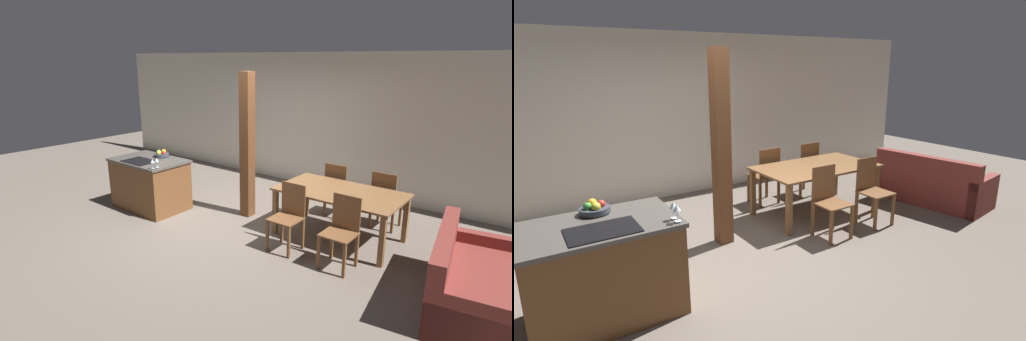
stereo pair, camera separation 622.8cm
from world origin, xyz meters
TOP-DOWN VIEW (x-y plane):
  - ground_plane at (0.00, 0.00)m, footprint 16.00×16.00m
  - wall_back at (0.00, 2.72)m, footprint 11.20×0.08m
  - kitchen_island at (-1.45, -0.22)m, footprint 1.30×0.85m
  - fruit_bowl at (-1.43, 0.05)m, footprint 0.27×0.27m
  - wine_glass_near at (-0.88, -0.57)m, footprint 0.07×0.07m
  - wine_glass_middle at (-0.88, -0.49)m, footprint 0.07×0.07m
  - dining_table at (1.76, 0.70)m, footprint 1.78×1.03m
  - dining_chair_near_left at (1.36, -0.04)m, footprint 0.40×0.40m
  - dining_chair_near_right at (2.16, -0.04)m, footprint 0.40×0.40m
  - dining_chair_far_left at (1.36, 1.45)m, footprint 0.40×0.40m
  - dining_chair_far_right at (2.16, 1.45)m, footprint 0.40×0.40m
  - couch at (3.65, 0.00)m, footprint 1.05×1.78m
  - timber_post at (0.13, 0.56)m, footprint 0.19×0.19m

SIDE VIEW (x-z plane):
  - ground_plane at x=0.00m, z-range 0.00..0.00m
  - couch at x=3.65m, z-range -0.13..0.68m
  - kitchen_island at x=-1.45m, z-range 0.00..0.89m
  - dining_chair_near_left at x=1.36m, z-range 0.03..0.96m
  - dining_chair_near_right at x=2.16m, z-range 0.03..0.96m
  - dining_chair_far_left at x=1.36m, z-range 0.03..0.96m
  - dining_chair_far_right at x=2.16m, z-range 0.03..0.96m
  - dining_table at x=1.76m, z-range 0.28..1.01m
  - fruit_bowl at x=-1.43m, z-range 0.88..1.00m
  - wine_glass_near at x=-0.88m, z-range 0.94..1.09m
  - wine_glass_middle at x=-0.88m, z-range 0.94..1.09m
  - timber_post at x=0.13m, z-range 0.00..2.39m
  - wall_back at x=0.00m, z-range 0.00..2.70m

